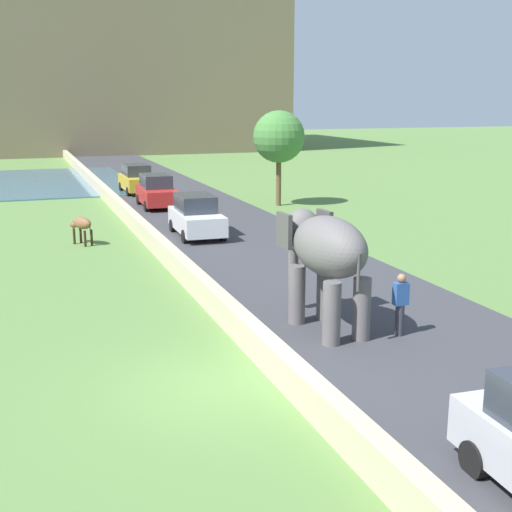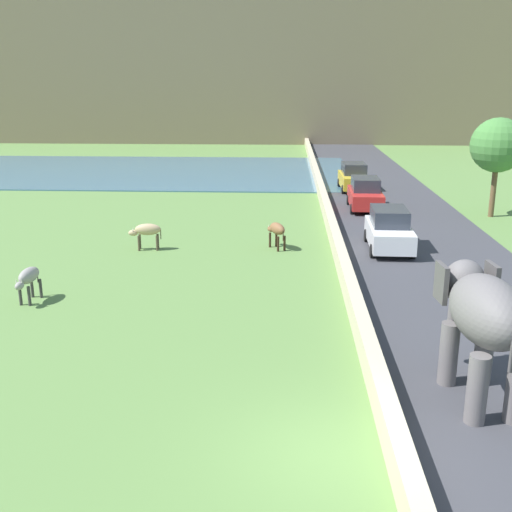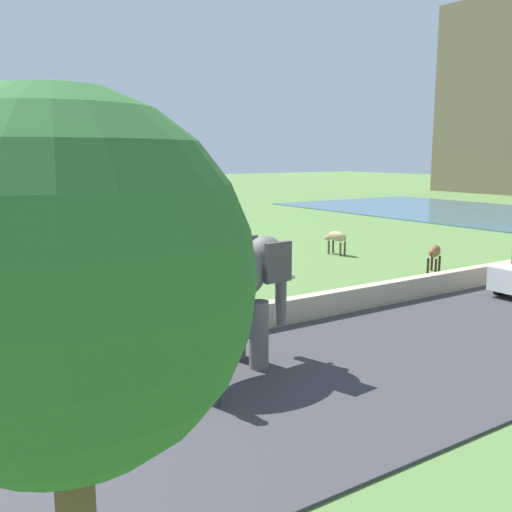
{
  "view_description": "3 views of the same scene",
  "coord_description": "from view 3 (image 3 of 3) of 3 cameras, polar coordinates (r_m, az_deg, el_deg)",
  "views": [
    {
      "loc": [
        -3.75,
        -12.61,
        5.78
      ],
      "look_at": [
        2.46,
        4.92,
        1.49
      ],
      "focal_mm": 47.92,
      "sensor_mm": 36.0,
      "label": 1
    },
    {
      "loc": [
        -0.97,
        -10.59,
        7.09
      ],
      "look_at": [
        -1.86,
        7.5,
        1.9
      ],
      "focal_mm": 43.56,
      "sensor_mm": 36.0,
      "label": 2
    },
    {
      "loc": [
        14.13,
        -3.83,
        4.82
      ],
      "look_at": [
        -0.74,
        6.08,
        1.68
      ],
      "focal_mm": 40.75,
      "sensor_mm": 36.0,
      "label": 3
    }
  ],
  "objects": [
    {
      "name": "cow_tan",
      "position": [
        28.41,
        7.87,
        1.82
      ],
      "size": [
        1.41,
        0.54,
        1.15
      ],
      "color": "tan",
      "rests_on": "ground"
    },
    {
      "name": "tree_mid",
      "position": [
        4.03,
        -18.42,
        -2.9
      ],
      "size": [
        2.57,
        2.57,
        5.28
      ],
      "color": "brown",
      "rests_on": "ground"
    },
    {
      "name": "elephant",
      "position": [
        12.75,
        -3.18,
        -2.66
      ],
      "size": [
        1.64,
        3.53,
        2.99
      ],
      "color": "#605B5B",
      "rests_on": "ground"
    },
    {
      "name": "ground_plane",
      "position": [
        15.41,
        -17.77,
        -8.74
      ],
      "size": [
        220.0,
        220.0,
        0.0
      ],
      "primitive_type": "plane",
      "color": "#567A3D"
    },
    {
      "name": "cow_brown",
      "position": [
        24.95,
        17.13,
        0.34
      ],
      "size": [
        0.95,
        1.38,
        1.15
      ],
      "color": "brown",
      "rests_on": "ground"
    },
    {
      "name": "lake",
      "position": [
        50.52,
        22.24,
        3.8
      ],
      "size": [
        36.0,
        18.0,
        0.08
      ],
      "primitive_type": "cube",
      "color": "#426B84",
      "rests_on": "ground"
    },
    {
      "name": "person_beside_elephant",
      "position": [
        11.25,
        -4.05,
        -10.59
      ],
      "size": [
        0.36,
        0.22,
        1.63
      ],
      "color": "#33333D",
      "rests_on": "ground"
    },
    {
      "name": "cow_grey",
      "position": [
        26.7,
        -6.35,
        1.33
      ],
      "size": [
        0.55,
        1.41,
        1.15
      ],
      "color": "gray",
      "rests_on": "ground"
    }
  ]
}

